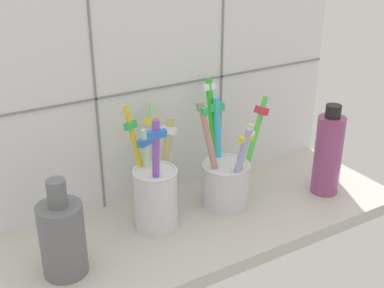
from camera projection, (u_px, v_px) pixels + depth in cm
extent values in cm
cube|color=#BCB7AD|center=(200.00, 226.00, 75.38)|extent=(64.00, 22.00, 2.00)
cube|color=white|center=(159.00, 67.00, 75.89)|extent=(64.00, 2.00, 45.00)
cube|color=gray|center=(94.00, 80.00, 70.05)|extent=(0.30, 0.20, 45.00)
cube|color=gray|center=(222.00, 59.00, 80.00)|extent=(0.30, 0.20, 45.00)
cube|color=gray|center=(163.00, 87.00, 76.18)|extent=(64.00, 0.20, 0.30)
cylinder|color=silver|center=(156.00, 199.00, 72.13)|extent=(6.26, 6.26, 8.83)
torus|color=silver|center=(155.00, 171.00, 70.30)|extent=(6.45, 6.45, 0.50)
cylinder|color=yellow|center=(140.00, 165.00, 71.79)|extent=(2.90, 4.98, 17.23)
cube|color=green|center=(131.00, 125.00, 70.11)|extent=(2.22, 1.76, 1.18)
cylinder|color=#8B51C5|center=(156.00, 176.00, 68.92)|extent=(1.34, 2.59, 17.08)
cube|color=blue|center=(156.00, 133.00, 65.76)|extent=(2.65, 1.25, 1.03)
cylinder|color=#96D895|center=(155.00, 160.00, 74.75)|extent=(3.16, 6.41, 16.05)
cube|color=yellow|center=(152.00, 121.00, 74.22)|extent=(2.53, 1.91, 1.29)
cylinder|color=#BAE9B9|center=(148.00, 176.00, 72.04)|extent=(1.45, 2.21, 14.10)
cube|color=blue|center=(145.00, 142.00, 70.15)|extent=(2.38, 1.59, 1.01)
cylinder|color=tan|center=(164.00, 167.00, 74.79)|extent=(5.30, 4.03, 14.13)
cube|color=white|center=(169.00, 130.00, 74.00)|extent=(2.22, 2.52, 1.31)
cylinder|color=silver|center=(225.00, 184.00, 78.18)|extent=(7.32, 7.32, 6.73)
torus|color=silver|center=(226.00, 165.00, 76.79)|extent=(7.45, 7.45, 0.50)
cylinder|color=#A4A7E7|center=(237.00, 169.00, 73.87)|extent=(1.42, 5.32, 14.46)
cube|color=yellow|center=(246.00, 138.00, 70.47)|extent=(2.28, 1.07, 1.01)
cylinder|color=#29D126|center=(214.00, 138.00, 79.05)|extent=(1.62, 5.29, 18.39)
cube|color=white|center=(209.00, 87.00, 77.25)|extent=(2.10, 1.28, 1.19)
cylinder|color=#48DC45|center=(252.00, 148.00, 79.08)|extent=(6.51, 2.41, 15.78)
cube|color=#E5333F|center=(261.00, 111.00, 78.02)|extent=(1.65, 2.39, 1.33)
cylinder|color=#3CB9EF|center=(218.00, 148.00, 79.05)|extent=(1.87, 3.70, 15.68)
cube|color=green|center=(217.00, 107.00, 77.26)|extent=(2.50, 1.43, 1.28)
cylinder|color=#D2C47C|center=(241.00, 166.00, 75.11)|extent=(2.75, 3.84, 13.96)
cube|color=white|center=(249.00, 137.00, 72.57)|extent=(2.66, 2.16, 1.15)
cylinder|color=tan|center=(212.00, 155.00, 74.79)|extent=(4.99, 1.80, 17.38)
cube|color=green|center=(202.00, 109.00, 71.19)|extent=(1.46, 2.71, 1.28)
cylinder|color=slate|center=(63.00, 240.00, 62.29)|extent=(5.65, 5.65, 9.67)
cylinder|color=slate|center=(57.00, 193.00, 59.57)|extent=(2.34, 2.34, 3.49)
cylinder|color=#964278|center=(328.00, 155.00, 80.31)|extent=(4.39, 4.39, 12.98)
cylinder|color=black|center=(333.00, 111.00, 77.22)|extent=(2.41, 2.41, 2.00)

